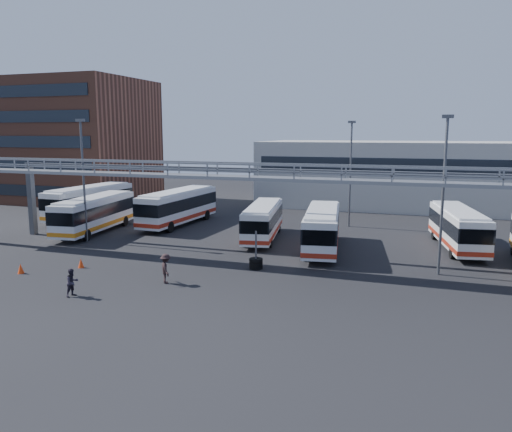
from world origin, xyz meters
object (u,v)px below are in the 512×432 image
(bus_0, at_px, (90,201))
(tire_stack, at_px, (256,262))
(light_pole_left, at_px, (83,174))
(bus_7, at_px, (458,227))
(bus_1, at_px, (95,213))
(bus_5, at_px, (322,227))
(light_pole_mid, at_px, (443,187))
(bus_2, at_px, (178,206))
(pedestrian_b, at_px, (72,282))
(bus_4, at_px, (263,220))
(cone_left, at_px, (21,269))
(cone_right, at_px, (81,263))
(light_pole_back, at_px, (350,168))
(pedestrian_c, at_px, (166,269))

(bus_0, height_order, tire_stack, bus_0)
(light_pole_left, xyz_separation_m, bus_7, (29.51, 7.22, -3.95))
(bus_1, bearing_deg, bus_5, -7.23)
(light_pole_mid, distance_m, bus_2, 26.58)
(light_pole_mid, height_order, pedestrian_b, light_pole_mid)
(bus_4, xyz_separation_m, cone_left, (-11.74, -15.23, -1.36))
(bus_1, xyz_separation_m, bus_4, (15.51, 2.21, -0.17))
(bus_7, bearing_deg, tire_stack, -151.09)
(light_pole_left, distance_m, cone_right, 10.18)
(light_pole_left, xyz_separation_m, pedestrian_b, (8.39, -12.25, -4.93))
(cone_left, distance_m, tire_stack, 15.46)
(bus_0, xyz_separation_m, bus_7, (36.25, -2.27, -0.17))
(bus_5, relative_size, cone_left, 16.71)
(bus_7, distance_m, cone_left, 32.15)
(light_pole_back, relative_size, cone_left, 15.55)
(bus_1, bearing_deg, cone_left, -80.69)
(light_pole_mid, bearing_deg, cone_left, -161.75)
(cone_right, bearing_deg, cone_left, -138.96)
(bus_5, bearing_deg, bus_2, 150.08)
(bus_2, relative_size, pedestrian_b, 7.26)
(tire_stack, bearing_deg, bus_5, 65.34)
(pedestrian_b, relative_size, pedestrian_c, 0.87)
(light_pole_mid, distance_m, light_pole_back, 17.00)
(pedestrian_c, relative_size, tire_stack, 0.70)
(cone_right, bearing_deg, bus_2, 93.84)
(pedestrian_b, height_order, tire_stack, tire_stack)
(pedestrian_c, xyz_separation_m, tire_stack, (4.17, 4.85, -0.47))
(bus_0, relative_size, bus_5, 1.06)
(light_pole_left, xyz_separation_m, pedestrian_c, (12.17, -8.35, -4.81))
(bus_0, relative_size, bus_2, 1.01)
(bus_7, distance_m, pedestrian_c, 23.32)
(light_pole_left, height_order, bus_1, light_pole_left)
(cone_left, bearing_deg, bus_7, 31.45)
(bus_1, height_order, bus_2, bus_2)
(light_pole_left, height_order, light_pole_back, same)
(bus_7, bearing_deg, bus_1, 176.63)
(bus_1, distance_m, bus_7, 31.39)
(bus_7, xyz_separation_m, tire_stack, (-13.17, -10.72, -1.34))
(bus_1, distance_m, cone_left, 13.64)
(bus_2, bearing_deg, bus_7, -2.01)
(light_pole_back, distance_m, pedestrian_b, 29.12)
(light_pole_left, xyz_separation_m, light_pole_mid, (28.00, -1.00, 0.00))
(bus_0, height_order, cone_left, bus_0)
(light_pole_mid, height_order, tire_stack, light_pole_mid)
(bus_2, relative_size, bus_5, 1.06)
(bus_0, xyz_separation_m, pedestrian_c, (18.91, -17.83, -1.03))
(pedestrian_b, bearing_deg, bus_5, -21.77)
(pedestrian_c, distance_m, cone_right, 7.38)
(bus_2, relative_size, bus_4, 1.13)
(pedestrian_c, bearing_deg, cone_left, 59.85)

